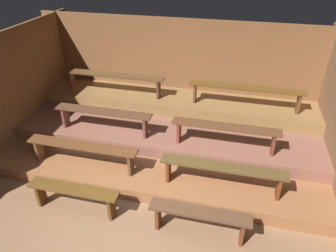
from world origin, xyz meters
name	(u,v)px	position (x,y,z in m)	size (l,w,h in m)	color
ground	(160,166)	(0.00, 2.10, -0.04)	(6.90, 5.00, 0.08)	brown
wall_back	(183,70)	(0.00, 4.23, 1.17)	(6.90, 0.06, 2.33)	brown
wall_left	(8,94)	(-3.08, 2.10, 1.17)	(0.06, 5.00, 2.33)	brown
platform_lower	(166,145)	(0.00, 2.61, 0.12)	(6.10, 3.18, 0.23)	brown
platform_middle	(171,124)	(0.00, 3.08, 0.35)	(6.10, 2.25, 0.23)	brown
platform_upper	(177,102)	(0.00, 3.67, 0.59)	(6.10, 1.07, 0.23)	olive
bench_floor_left	(74,193)	(-1.00, 0.63, 0.35)	(1.49, 0.25, 0.46)	brown
bench_floor_right	(199,217)	(1.00, 0.63, 0.35)	(1.49, 0.25, 0.46)	brown
bench_lower_left	(82,149)	(-1.23, 1.45, 0.60)	(2.03, 0.25, 0.46)	brown
bench_lower_right	(222,170)	(1.23, 1.45, 0.60)	(2.03, 0.25, 0.46)	brown
bench_middle_left	(103,115)	(-1.19, 2.31, 0.83)	(1.95, 0.25, 0.46)	#553521
bench_middle_right	(225,130)	(1.19, 2.31, 0.83)	(1.95, 0.25, 0.46)	brown
bench_upper_left	(113,78)	(-1.48, 3.58, 1.08)	(2.38, 0.25, 0.46)	brown
bench_upper_right	(246,91)	(1.48, 3.58, 1.08)	(2.38, 0.25, 0.46)	brown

